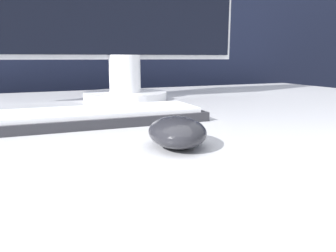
{
  "coord_description": "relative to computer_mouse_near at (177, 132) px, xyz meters",
  "views": [
    {
      "loc": [
        -0.16,
        -0.62,
        0.81
      ],
      "look_at": [
        0.01,
        -0.23,
        0.72
      ],
      "focal_mm": 35.0,
      "sensor_mm": 36.0,
      "label": 1
    }
  ],
  "objects": [
    {
      "name": "keyboard",
      "position": [
        -0.1,
        0.2,
        -0.01
      ],
      "size": [
        0.44,
        0.13,
        0.02
      ],
      "rotation": [
        0.0,
        0.0,
        -0.02
      ],
      "color": "#28282D",
      "rests_on": "desk"
    },
    {
      "name": "partition_panel",
      "position": [
        -0.01,
        0.93,
        -0.17
      ],
      "size": [
        5.0,
        0.03,
        1.1
      ],
      "color": "black",
      "rests_on": "ground_plane"
    },
    {
      "name": "computer_mouse_near",
      "position": [
        0.0,
        0.0,
        0.0
      ],
      "size": [
        0.1,
        0.12,
        0.04
      ],
      "rotation": [
        0.0,
        0.0,
        -0.24
      ],
      "color": "#232328",
      "rests_on": "desk"
    }
  ]
}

